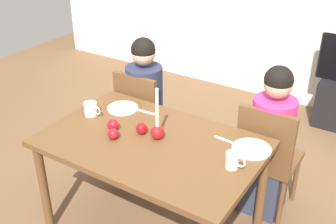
# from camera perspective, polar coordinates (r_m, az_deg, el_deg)

# --- Properties ---
(dining_table) EXTENTS (1.40, 0.90, 0.75)m
(dining_table) POSITION_cam_1_polar(r_m,az_deg,el_deg) (2.70, -2.29, -5.50)
(dining_table) COLOR brown
(dining_table) RESTS_ON ground
(chair_left) EXTENTS (0.40, 0.40, 0.90)m
(chair_left) POSITION_cam_1_polar(r_m,az_deg,el_deg) (3.46, -3.49, -0.40)
(chair_left) COLOR brown
(chair_left) RESTS_ON ground
(chair_right) EXTENTS (0.40, 0.40, 0.90)m
(chair_right) POSITION_cam_1_polar(r_m,az_deg,el_deg) (3.04, 13.53, -5.67)
(chair_right) COLOR brown
(chair_right) RESTS_ON ground
(person_left_child) EXTENTS (0.30, 0.30, 1.17)m
(person_left_child) POSITION_cam_1_polar(r_m,az_deg,el_deg) (3.46, -3.20, 0.65)
(person_left_child) COLOR #33384C
(person_left_child) RESTS_ON ground
(person_right_child) EXTENTS (0.30, 0.30, 1.17)m
(person_right_child) POSITION_cam_1_polar(r_m,az_deg,el_deg) (3.03, 13.87, -4.47)
(person_right_child) COLOR #33384C
(person_right_child) RESTS_ON ground
(candle_centerpiece) EXTENTS (0.09, 0.09, 0.36)m
(candle_centerpiece) POSITION_cam_1_polar(r_m,az_deg,el_deg) (2.64, -1.48, -2.34)
(candle_centerpiece) COLOR red
(candle_centerpiece) RESTS_ON dining_table
(plate_left) EXTENTS (0.23, 0.23, 0.01)m
(plate_left) POSITION_cam_1_polar(r_m,az_deg,el_deg) (3.05, -6.26, 0.54)
(plate_left) COLOR white
(plate_left) RESTS_ON dining_table
(plate_right) EXTENTS (0.24, 0.24, 0.01)m
(plate_right) POSITION_cam_1_polar(r_m,az_deg,el_deg) (2.62, 11.46, -5.01)
(plate_right) COLOR silver
(plate_right) RESTS_ON dining_table
(mug_left) EXTENTS (0.14, 0.09, 0.10)m
(mug_left) POSITION_cam_1_polar(r_m,az_deg,el_deg) (2.98, -10.58, 0.41)
(mug_left) COLOR silver
(mug_left) RESTS_ON dining_table
(mug_right) EXTENTS (0.12, 0.08, 0.10)m
(mug_right) POSITION_cam_1_polar(r_m,az_deg,el_deg) (2.41, 8.92, -6.61)
(mug_right) COLOR silver
(mug_right) RESTS_ON dining_table
(fork_left) EXTENTS (0.18, 0.03, 0.01)m
(fork_left) POSITION_cam_1_polar(r_m,az_deg,el_deg) (3.00, -3.25, 0.06)
(fork_left) COLOR silver
(fork_left) RESTS_ON dining_table
(fork_right) EXTENTS (0.18, 0.03, 0.01)m
(fork_right) POSITION_cam_1_polar(r_m,az_deg,el_deg) (2.68, 8.11, -3.93)
(fork_right) COLOR silver
(fork_right) RESTS_ON dining_table
(apple_near_candle) EXTENTS (0.08, 0.08, 0.08)m
(apple_near_candle) POSITION_cam_1_polar(r_m,az_deg,el_deg) (2.72, -3.67, -2.28)
(apple_near_candle) COLOR red
(apple_near_candle) RESTS_ON dining_table
(apple_by_left_plate) EXTENTS (0.07, 0.07, 0.07)m
(apple_by_left_plate) POSITION_cam_1_polar(r_m,az_deg,el_deg) (2.68, -7.57, -3.01)
(apple_by_left_plate) COLOR #AB151D
(apple_by_left_plate) RESTS_ON dining_table
(apple_by_right_mug) EXTENTS (0.08, 0.08, 0.08)m
(apple_by_right_mug) POSITION_cam_1_polar(r_m,az_deg,el_deg) (2.78, -7.60, -1.76)
(apple_by_right_mug) COLOR #B2131F
(apple_by_right_mug) RESTS_ON dining_table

